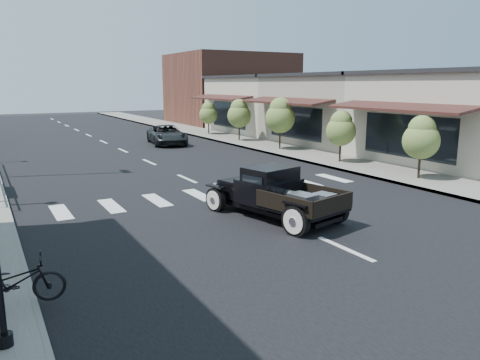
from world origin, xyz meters
TOP-DOWN VIEW (x-y plane):
  - ground at (0.00, 0.00)m, footprint 120.00×120.00m
  - road at (0.00, 15.00)m, footprint 14.00×80.00m
  - road_markings at (0.00, 10.00)m, footprint 12.00×60.00m
  - sidewalk_right at (8.50, 15.00)m, footprint 3.00×80.00m
  - storefront_near at (15.00, 4.00)m, footprint 10.00×9.00m
  - storefront_mid at (15.00, 13.00)m, footprint 10.00×9.00m
  - storefront_far at (15.00, 22.00)m, footprint 10.00×9.00m
  - far_building_right at (15.50, 32.00)m, footprint 11.00×10.00m
  - small_tree_a at (8.30, 1.81)m, footprint 1.51×1.51m
  - small_tree_b at (8.30, 6.73)m, footprint 1.49×1.49m
  - small_tree_c at (8.30, 12.17)m, footprint 1.79×1.79m
  - small_tree_d at (8.30, 17.24)m, footprint 1.65×1.65m
  - small_tree_e at (8.30, 22.19)m, footprint 1.45×1.45m
  - hotrod_pickup at (0.02, 0.19)m, footprint 3.17×4.99m
  - second_car at (3.45, 18.55)m, footprint 2.89×4.93m
  - motorcycle at (-7.35, -2.65)m, footprint 1.76×0.78m

SIDE VIEW (x-z plane):
  - ground at x=0.00m, z-range 0.00..0.00m
  - road_markings at x=0.00m, z-range -0.03..0.03m
  - road at x=0.00m, z-range 0.00..0.02m
  - sidewalk_right at x=8.50m, z-range 0.00..0.15m
  - motorcycle at x=-7.35m, z-range 0.15..1.04m
  - second_car at x=3.45m, z-range 0.00..1.29m
  - hotrod_pickup at x=0.02m, z-range 0.00..1.60m
  - small_tree_e at x=8.30m, z-range 0.15..2.57m
  - small_tree_b at x=8.30m, z-range 0.15..2.63m
  - small_tree_a at x=8.30m, z-range 0.15..2.67m
  - small_tree_d at x=8.30m, z-range 0.15..2.90m
  - small_tree_c at x=8.30m, z-range 0.15..3.13m
  - storefront_near at x=15.00m, z-range 0.00..4.50m
  - storefront_mid at x=15.00m, z-range 0.00..4.50m
  - storefront_far at x=15.00m, z-range 0.00..4.50m
  - far_building_right at x=15.50m, z-range 0.00..7.00m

